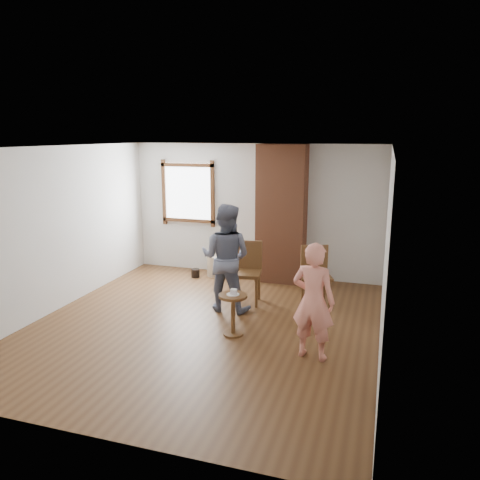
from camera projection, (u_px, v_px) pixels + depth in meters
name	position (u px, v px, depth m)	size (l,w,h in m)	color
ground	(204.00, 325.00, 6.93)	(5.50, 5.50, 0.00)	brown
room_shell	(213.00, 199.00, 7.11)	(5.04, 5.52, 2.62)	silver
brick_chimney	(282.00, 214.00, 8.80)	(0.90, 0.50, 2.60)	brown
stoneware_crock	(215.00, 266.00, 9.33)	(0.32, 0.32, 0.41)	#C8B490
dark_pot	(195.00, 273.00, 9.26)	(0.17, 0.17, 0.17)	black
dining_chair_left	(247.00, 268.00, 7.83)	(0.55, 0.55, 1.02)	brown
dining_chair_right	(316.00, 272.00, 7.73)	(0.59, 0.59, 0.97)	brown
side_table	(233.00, 308.00, 6.52)	(0.40, 0.40, 0.60)	brown
cake_plate	(233.00, 294.00, 6.48)	(0.18, 0.18, 0.01)	white
cake_slice	(234.00, 292.00, 6.47)	(0.08, 0.07, 0.06)	white
man	(226.00, 258.00, 7.40)	(0.84, 0.65, 1.72)	black
person_pink	(313.00, 301.00, 5.80)	(0.55, 0.36, 1.50)	#F7907B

